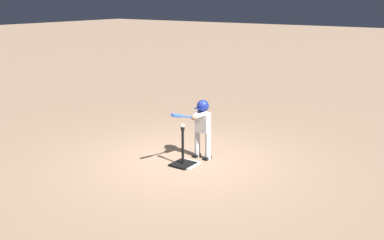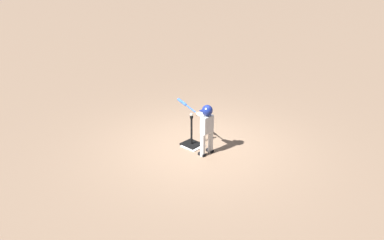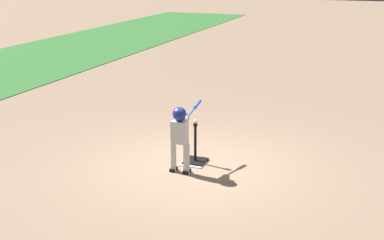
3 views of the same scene
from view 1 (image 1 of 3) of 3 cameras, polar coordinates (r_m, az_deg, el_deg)
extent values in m
plane|color=#93755B|center=(8.96, -1.12, -5.24)|extent=(90.00, 90.00, 0.00)
cube|color=white|center=(8.79, -0.82, -5.58)|extent=(0.46, 0.46, 0.02)
cube|color=black|center=(8.74, -1.17, -5.63)|extent=(0.43, 0.39, 0.04)
cylinder|color=black|center=(8.62, -1.18, -3.42)|extent=(0.05, 0.05, 0.67)
cylinder|color=black|center=(8.51, -1.19, -1.13)|extent=(0.08, 0.08, 0.05)
cylinder|color=silver|center=(8.97, 2.03, -3.36)|extent=(0.12, 0.12, 0.55)
cube|color=black|center=(9.04, 1.95, -4.86)|extent=(0.18, 0.10, 0.06)
cylinder|color=silver|center=(9.12, 0.69, -3.05)|extent=(0.12, 0.12, 0.55)
cube|color=black|center=(9.18, 0.61, -4.52)|extent=(0.18, 0.10, 0.06)
cube|color=silver|center=(8.90, 1.38, -0.30)|extent=(0.17, 0.29, 0.40)
sphere|color=#936B4C|center=(8.82, 1.39, 1.70)|extent=(0.21, 0.21, 0.21)
sphere|color=navy|center=(8.82, 1.39, 1.79)|extent=(0.24, 0.24, 0.24)
cube|color=navy|center=(8.75, 1.00, 1.47)|extent=(0.13, 0.19, 0.01)
cylinder|color=silver|center=(8.71, 1.04, 0.60)|extent=(0.33, 0.19, 0.12)
cylinder|color=silver|center=(8.76, 0.56, 0.70)|extent=(0.34, 0.16, 0.12)
sphere|color=#936B4C|center=(8.62, 0.20, 0.33)|extent=(0.10, 0.10, 0.10)
cylinder|color=blue|center=(8.36, -1.08, 0.47)|extent=(0.63, 0.06, 0.20)
cylinder|color=blue|center=(8.20, -1.95, 0.57)|extent=(0.28, 0.07, 0.13)
cylinder|color=black|center=(8.64, 0.28, 0.33)|extent=(0.03, 0.05, 0.05)
sphere|color=white|center=(8.50, -1.20, -0.73)|extent=(0.07, 0.07, 0.07)
camera|label=2|loc=(12.21, 41.57, 16.37)|focal=35.00mm
camera|label=3|loc=(17.37, 7.51, 16.75)|focal=50.00mm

